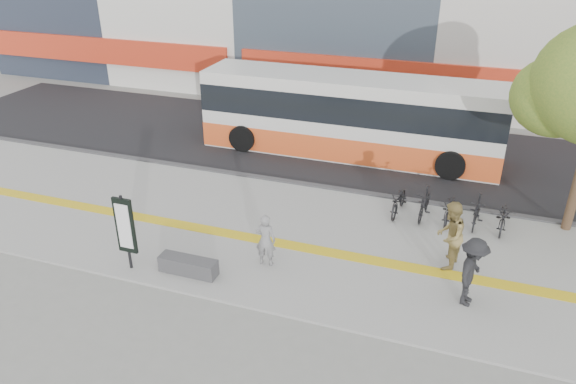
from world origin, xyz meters
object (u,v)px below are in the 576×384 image
(seated_woman, at_px, (266,240))
(pedestrian_tan, at_px, (450,236))
(bench, at_px, (188,266))
(bus, at_px, (349,118))
(signboard, at_px, (125,227))
(pedestrian_dark, at_px, (472,272))

(seated_woman, height_order, pedestrian_tan, pedestrian_tan)
(bench, xyz_separation_m, bus, (2.01, 9.70, 1.23))
(bench, bearing_deg, signboard, -169.19)
(bus, distance_m, pedestrian_dark, 9.99)
(bus, xyz_separation_m, pedestrian_dark, (5.10, -8.57, -0.54))
(bus, bearing_deg, pedestrian_tan, -57.86)
(signboard, relative_size, bus, 0.19)
(bench, xyz_separation_m, signboard, (-1.60, -0.31, 1.06))
(bench, height_order, pedestrian_dark, pedestrian_dark)
(signboard, bearing_deg, bench, 10.81)
(bench, distance_m, seated_woman, 2.17)
(bench, relative_size, bus, 0.14)
(bus, relative_size, seated_woman, 7.69)
(bus, relative_size, pedestrian_dark, 6.48)
(bench, distance_m, pedestrian_dark, 7.23)
(pedestrian_tan, relative_size, pedestrian_dark, 1.07)
(pedestrian_tan, bearing_deg, signboard, -60.35)
(signboard, xyz_separation_m, seated_woman, (3.40, 1.39, -0.52))
(seated_woman, xyz_separation_m, pedestrian_tan, (4.67, 1.51, 0.20))
(signboard, distance_m, bus, 10.64)
(seated_woman, height_order, pedestrian_dark, pedestrian_dark)
(bus, bearing_deg, signboard, -109.83)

